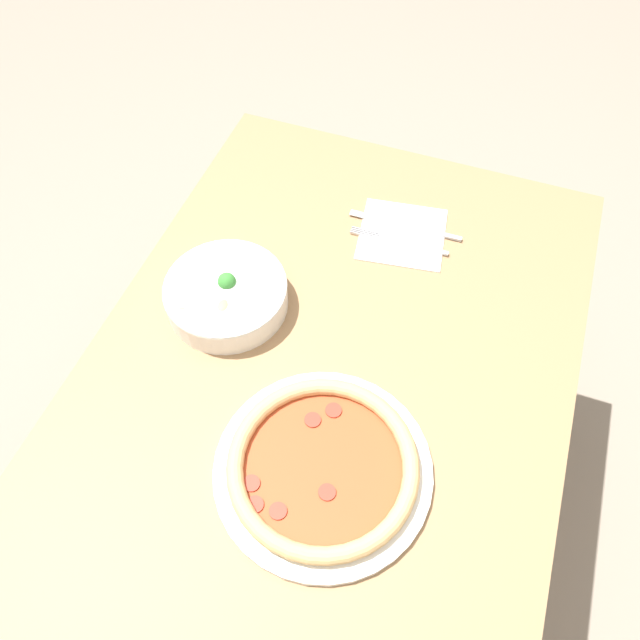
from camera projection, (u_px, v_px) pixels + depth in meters
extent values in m
plane|color=gray|center=(312.00, 541.00, 1.59)|extent=(8.00, 8.00, 0.00)
cube|color=#99724C|center=(307.00, 421.00, 1.01)|extent=(1.34, 0.80, 0.03)
cylinder|color=olive|center=(516.00, 318.00, 1.56)|extent=(0.06, 0.06, 0.69)
cylinder|color=olive|center=(272.00, 251.00, 1.69)|extent=(0.06, 0.06, 0.69)
cylinder|color=white|center=(323.00, 469.00, 0.94)|extent=(0.33, 0.33, 0.01)
torus|color=tan|center=(323.00, 465.00, 0.92)|extent=(0.29, 0.29, 0.03)
cylinder|color=#B74723|center=(323.00, 467.00, 0.93)|extent=(0.25, 0.25, 0.01)
cylinder|color=#A83323|center=(255.00, 504.00, 0.90)|extent=(0.03, 0.03, 0.00)
cylinder|color=#A83323|center=(333.00, 410.00, 0.98)|extent=(0.03, 0.03, 0.00)
cylinder|color=#A83323|center=(278.00, 511.00, 0.89)|extent=(0.03, 0.03, 0.00)
cylinder|color=#A83323|center=(327.00, 492.00, 0.91)|extent=(0.03, 0.03, 0.00)
cylinder|color=#A83323|center=(313.00, 420.00, 0.97)|extent=(0.03, 0.03, 0.00)
cylinder|color=#A83323|center=(251.00, 483.00, 0.91)|extent=(0.03, 0.03, 0.00)
cylinder|color=white|center=(227.00, 295.00, 1.10)|extent=(0.21, 0.21, 0.05)
torus|color=white|center=(225.00, 288.00, 1.08)|extent=(0.22, 0.22, 0.01)
ellipsoid|color=#998466|center=(183.00, 311.00, 1.05)|extent=(0.04, 0.04, 0.02)
ellipsoid|color=#998466|center=(223.00, 307.00, 1.06)|extent=(0.04, 0.03, 0.02)
ellipsoid|color=tan|center=(218.00, 264.00, 1.12)|extent=(0.04, 0.03, 0.02)
ellipsoid|color=tan|center=(230.00, 253.00, 1.13)|extent=(0.03, 0.04, 0.02)
ellipsoid|color=tan|center=(247.00, 287.00, 1.09)|extent=(0.04, 0.03, 0.02)
ellipsoid|color=tan|center=(246.00, 256.00, 1.12)|extent=(0.04, 0.04, 0.02)
sphere|color=#388433|center=(227.00, 281.00, 1.08)|extent=(0.03, 0.03, 0.03)
cube|color=white|center=(402.00, 234.00, 1.21)|extent=(0.18, 0.18, 0.00)
cube|color=silver|center=(414.00, 245.00, 1.19)|extent=(0.01, 0.14, 0.00)
cube|color=silver|center=(366.00, 231.00, 1.21)|extent=(0.00, 0.06, 0.00)
cube|color=silver|center=(365.00, 232.00, 1.21)|extent=(0.00, 0.06, 0.00)
cube|color=silver|center=(365.00, 234.00, 1.21)|extent=(0.00, 0.06, 0.00)
cube|color=silver|center=(364.00, 236.00, 1.21)|extent=(0.00, 0.06, 0.00)
cube|color=silver|center=(439.00, 234.00, 1.21)|extent=(0.01, 0.09, 0.01)
cube|color=silver|center=(383.00, 220.00, 1.23)|extent=(0.02, 0.14, 0.00)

